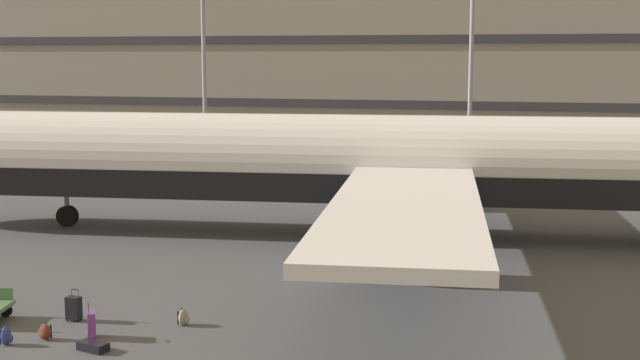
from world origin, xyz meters
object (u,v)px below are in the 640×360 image
Objects in this scene: airliner at (401,164)px; suitcase_laid_flat at (91,324)px; backpack_orange at (6,336)px; backpack_purple at (45,332)px; suitcase_scuffed at (93,346)px; backpack_silver at (184,317)px; suitcase_large at (74,308)px.

suitcase_laid_flat is (-5.86, -14.45, -2.61)m from airliner.
backpack_orange is 0.95m from backpack_purple.
airliner is at bearing 70.80° from suitcase_scuffed.
suitcase_laid_flat is 1.93× the size of backpack_purple.
backpack_silver is at bearing 34.78° from backpack_orange.
suitcase_large is at bearing -172.85° from backpack_silver.
suitcase_large reaches higher than backpack_purple.
suitcase_scuffed is 1.04m from suitcase_laid_flat.
backpack_silver reaches higher than suitcase_scuffed.
suitcase_large is (-1.73, 2.03, 0.26)m from suitcase_scuffed.
suitcase_scuffed is 1.70× the size of backpack_silver.
airliner is at bearing 73.01° from backpack_silver.
backpack_orange is at bearing -105.74° from suitcase_large.
suitcase_laid_flat is 2.48m from backpack_silver.
suitcase_large is 1.68m from suitcase_laid_flat.
suitcase_laid_flat reaches higher than backpack_silver.
backpack_orange is (-0.62, -2.21, -0.13)m from suitcase_large.
suitcase_large is at bearing 94.11° from backpack_purple.
airliner reaches higher than backpack_silver.
suitcase_large is 1.63m from backpack_purple.
backpack_orange is (-1.83, -1.04, -0.14)m from suitcase_laid_flat.
backpack_purple is at bearing -146.24° from backpack_silver.
backpack_silver is 1.06× the size of backpack_purple.
suitcase_laid_flat is at bearing -44.04° from suitcase_large.
backpack_orange is at bearing -150.37° from suitcase_laid_flat.
airliner is 88.53× the size of backpack_purple.
airliner is at bearing 61.98° from suitcase_large.
backpack_silver is at bearing 33.76° from backpack_purple.
backpack_silver is (3.13, 0.39, -0.15)m from suitcase_large.
backpack_purple is (-6.95, -14.91, -2.78)m from airliner.
backpack_purple is at bearing -85.89° from suitcase_large.
backpack_silver is at bearing 39.18° from suitcase_laid_flat.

